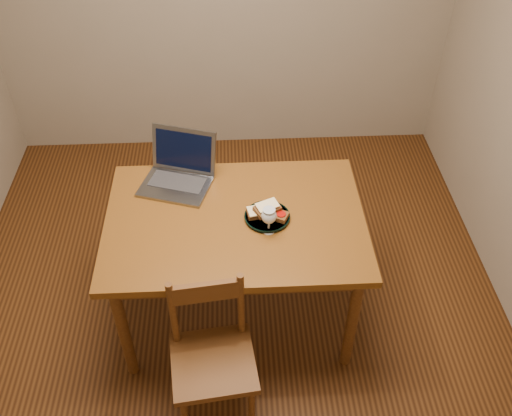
{
  "coord_description": "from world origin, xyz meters",
  "views": [
    {
      "loc": [
        0.04,
        -2.17,
        2.7
      ],
      "look_at": [
        0.14,
        -0.1,
        0.8
      ],
      "focal_mm": 40.0,
      "sensor_mm": 36.0,
      "label": 1
    }
  ],
  "objects_px": {
    "table": "(235,230)",
    "milk_glass": "(269,220)",
    "laptop": "(179,169)",
    "chair": "(212,353)",
    "plate": "(267,217)"
  },
  "relations": [
    {
      "from": "table",
      "to": "chair",
      "type": "xyz_separation_m",
      "value": [
        -0.13,
        -0.58,
        -0.21
      ]
    },
    {
      "from": "milk_glass",
      "to": "chair",
      "type": "bearing_deg",
      "value": -120.77
    },
    {
      "from": "chair",
      "to": "laptop",
      "type": "xyz_separation_m",
      "value": [
        -0.16,
        0.9,
        0.36
      ]
    },
    {
      "from": "table",
      "to": "plate",
      "type": "relative_size",
      "value": 5.67
    },
    {
      "from": "table",
      "to": "laptop",
      "type": "relative_size",
      "value": 2.98
    },
    {
      "from": "plate",
      "to": "laptop",
      "type": "relative_size",
      "value": 0.53
    },
    {
      "from": "milk_glass",
      "to": "laptop",
      "type": "distance_m",
      "value": 0.62
    },
    {
      "from": "table",
      "to": "milk_glass",
      "type": "xyz_separation_m",
      "value": [
        0.16,
        -0.1,
        0.16
      ]
    },
    {
      "from": "table",
      "to": "plate",
      "type": "bearing_deg",
      "value": -3.14
    },
    {
      "from": "table",
      "to": "milk_glass",
      "type": "height_order",
      "value": "milk_glass"
    },
    {
      "from": "laptop",
      "to": "chair",
      "type": "bearing_deg",
      "value": -62.06
    },
    {
      "from": "table",
      "to": "chair",
      "type": "relative_size",
      "value": 3.06
    },
    {
      "from": "table",
      "to": "laptop",
      "type": "xyz_separation_m",
      "value": [
        -0.29,
        0.32,
        0.15
      ]
    },
    {
      "from": "plate",
      "to": "laptop",
      "type": "bearing_deg",
      "value": 143.53
    },
    {
      "from": "plate",
      "to": "milk_glass",
      "type": "relative_size",
      "value": 1.6
    }
  ]
}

